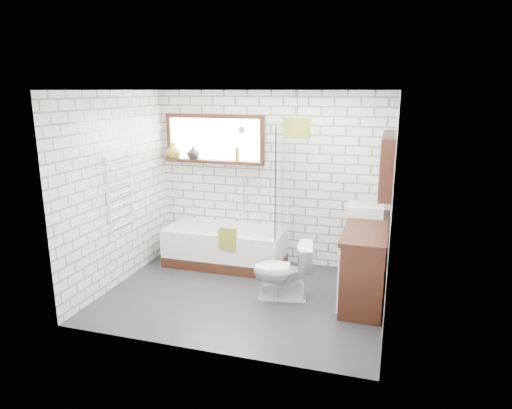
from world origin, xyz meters
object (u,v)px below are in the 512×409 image
(basin, at_px, (365,210))
(bathtub, at_px, (225,247))
(pendant, at_px, (297,128))
(vanity, at_px, (365,260))
(toilet, at_px, (282,271))

(basin, bearing_deg, bathtub, -179.33)
(basin, relative_size, pendant, 1.54)
(vanity, xyz_separation_m, basin, (-0.06, 0.47, 0.52))
(bathtub, distance_m, pendant, 2.38)
(vanity, xyz_separation_m, pendant, (-0.80, -0.49, 1.64))
(toilet, bearing_deg, bathtub, -139.55)
(toilet, bearing_deg, vanity, 102.99)
(bathtub, height_order, vanity, vanity)
(basin, xyz_separation_m, toilet, (-0.89, -0.88, -0.62))
(vanity, bearing_deg, toilet, -156.42)
(basin, bearing_deg, vanity, -82.68)
(bathtub, bearing_deg, basin, 0.67)
(basin, bearing_deg, pendant, -127.84)
(pendant, bearing_deg, vanity, 31.25)
(basin, distance_m, pendant, 1.65)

